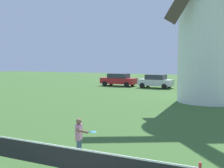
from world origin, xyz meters
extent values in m
cylinder|color=white|center=(1.50, 18.28, 5.28)|extent=(4.50, 4.50, 10.57)
cube|color=black|center=(0.21, 1.96, 0.68)|extent=(5.75, 0.01, 0.55)
cube|color=white|center=(0.21, 1.96, 0.97)|extent=(5.75, 0.02, 0.04)
cylinder|color=slate|center=(-0.93, 3.89, 0.29)|extent=(0.11, 0.11, 0.57)
cylinder|color=slate|center=(-0.90, 3.76, 0.29)|extent=(0.11, 0.11, 0.57)
cube|color=pink|center=(-0.92, 3.82, 0.83)|extent=(0.21, 0.31, 0.51)
sphere|color=#89664C|center=(-0.92, 3.82, 1.18)|extent=(0.19, 0.19, 0.19)
cylinder|color=#89664C|center=(-0.95, 4.00, 0.81)|extent=(0.08, 0.08, 0.38)
cylinder|color=#89664C|center=(-0.72, 3.70, 0.91)|extent=(0.40, 0.16, 0.15)
cylinder|color=#338CCC|center=(-0.57, 3.73, 0.91)|extent=(0.22, 0.07, 0.04)
ellipsoid|color=#338CCC|center=(-0.35, 3.78, 0.91)|extent=(0.22, 0.27, 0.03)
cube|color=red|center=(-10.04, 27.67, 0.65)|extent=(4.56, 1.96, 0.70)
cube|color=#2D333D|center=(-10.04, 27.67, 1.28)|extent=(2.58, 1.64, 0.56)
cylinder|color=black|center=(-8.47, 28.43, 0.30)|extent=(0.61, 0.21, 0.60)
cylinder|color=black|center=(-8.57, 26.73, 0.30)|extent=(0.61, 0.21, 0.60)
cylinder|color=black|center=(-11.50, 28.61, 0.30)|extent=(0.61, 0.21, 0.60)
cylinder|color=black|center=(-11.60, 26.91, 0.30)|extent=(0.61, 0.21, 0.60)
cube|color=silver|center=(-5.11, 27.15, 0.65)|extent=(4.03, 2.03, 0.70)
cube|color=#2D333D|center=(-5.11, 27.15, 1.28)|extent=(2.30, 1.68, 0.56)
cylinder|color=black|center=(-3.72, 27.88, 0.30)|extent=(0.61, 0.23, 0.60)
cylinder|color=black|center=(-3.86, 26.19, 0.30)|extent=(0.61, 0.23, 0.60)
cylinder|color=black|center=(-6.35, 28.11, 0.30)|extent=(0.61, 0.23, 0.60)
cylinder|color=black|center=(-6.50, 26.42, 0.30)|extent=(0.61, 0.23, 0.60)
cube|color=#999919|center=(0.74, 27.61, 0.65)|extent=(4.16, 1.92, 0.70)
cube|color=#2D333D|center=(0.74, 27.61, 1.28)|extent=(2.36, 1.62, 0.56)
cylinder|color=black|center=(2.08, 28.53, 0.30)|extent=(0.61, 0.21, 0.60)
cylinder|color=black|center=(2.17, 26.83, 0.30)|extent=(0.61, 0.21, 0.60)
cylinder|color=black|center=(-0.69, 28.38, 0.30)|extent=(0.61, 0.21, 0.60)
cylinder|color=black|center=(-0.60, 26.68, 0.30)|extent=(0.61, 0.21, 0.60)
camera|label=1|loc=(3.78, -3.64, 3.13)|focal=44.11mm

